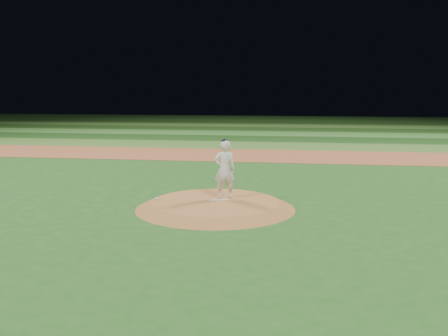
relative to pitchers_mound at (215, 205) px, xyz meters
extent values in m
plane|color=#21511A|center=(0.00, 0.00, -0.12)|extent=(120.00, 120.00, 0.00)
cube|color=brown|center=(0.00, 14.00, -0.12)|extent=(70.00, 6.00, 0.02)
cube|color=#3D6A26|center=(0.00, 19.50, -0.12)|extent=(70.00, 5.00, 0.02)
cube|color=#1A4115|center=(0.00, 24.50, -0.12)|extent=(70.00, 5.00, 0.02)
cube|color=#3B7D2D|center=(0.00, 29.50, -0.12)|extent=(70.00, 5.00, 0.02)
cube|color=#1E4415|center=(0.00, 34.50, -0.12)|extent=(70.00, 5.00, 0.02)
cube|color=#40752A|center=(0.00, 39.50, -0.12)|extent=(70.00, 5.00, 0.02)
cube|color=#1E4416|center=(0.00, 44.50, -0.12)|extent=(70.00, 5.00, 0.02)
cone|color=#A36532|center=(0.00, 0.00, 0.00)|extent=(5.50, 5.50, 0.25)
cube|color=silver|center=(0.11, 0.14, 0.14)|extent=(0.66, 0.42, 0.03)
ellipsoid|color=silver|center=(-2.10, -0.09, 0.16)|extent=(0.12, 0.12, 0.06)
imported|color=white|center=(0.24, 0.51, 1.16)|extent=(0.88, 0.71, 2.07)
ellipsoid|color=black|center=(0.24, 0.51, 2.17)|extent=(0.22, 0.22, 0.15)
camera|label=1|loc=(2.83, -16.61, 3.97)|focal=40.00mm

